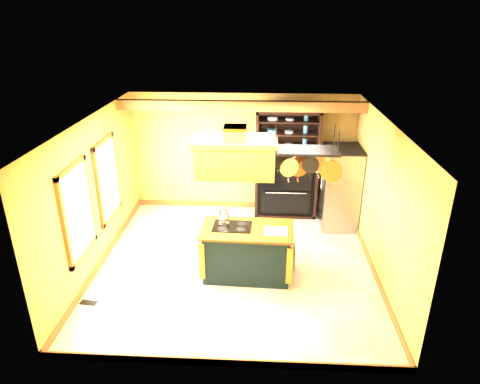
# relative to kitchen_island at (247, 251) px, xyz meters

# --- Properties ---
(floor) EXTENTS (5.00, 5.00, 0.00)m
(floor) POSITION_rel_kitchen_island_xyz_m (-0.22, 0.33, -0.47)
(floor) COLOR beige
(floor) RESTS_ON ground
(ceiling) EXTENTS (5.00, 5.00, 0.00)m
(ceiling) POSITION_rel_kitchen_island_xyz_m (-0.22, 0.33, 2.23)
(ceiling) COLOR white
(ceiling) RESTS_ON wall_back
(wall_back) EXTENTS (5.00, 0.02, 2.70)m
(wall_back) POSITION_rel_kitchen_island_xyz_m (-0.22, 2.83, 0.88)
(wall_back) COLOR #DEAE51
(wall_back) RESTS_ON floor
(wall_front) EXTENTS (5.00, 0.02, 2.70)m
(wall_front) POSITION_rel_kitchen_island_xyz_m (-0.22, -2.17, 0.88)
(wall_front) COLOR #DEAE51
(wall_front) RESTS_ON floor
(wall_left) EXTENTS (0.02, 5.00, 2.70)m
(wall_left) POSITION_rel_kitchen_island_xyz_m (-2.72, 0.33, 0.88)
(wall_left) COLOR #DEAE51
(wall_left) RESTS_ON floor
(wall_right) EXTENTS (0.02, 5.00, 2.70)m
(wall_right) POSITION_rel_kitchen_island_xyz_m (2.28, 0.33, 0.88)
(wall_right) COLOR #DEAE51
(wall_right) RESTS_ON floor
(ceiling_beam) EXTENTS (5.00, 0.15, 0.20)m
(ceiling_beam) POSITION_rel_kitchen_island_xyz_m (-0.22, 2.03, 2.12)
(ceiling_beam) COLOR olive
(ceiling_beam) RESTS_ON ceiling
(window_near) EXTENTS (0.06, 1.06, 1.56)m
(window_near) POSITION_rel_kitchen_island_xyz_m (-2.68, -0.47, 0.93)
(window_near) COLOR olive
(window_near) RESTS_ON wall_left
(window_far) EXTENTS (0.06, 1.06, 1.56)m
(window_far) POSITION_rel_kitchen_island_xyz_m (-2.68, 0.93, 0.93)
(window_far) COLOR olive
(window_far) RESTS_ON wall_left
(kitchen_island) EXTENTS (1.62, 0.94, 1.11)m
(kitchen_island) POSITION_rel_kitchen_island_xyz_m (0.00, 0.00, 0.00)
(kitchen_island) COLOR black
(kitchen_island) RESTS_ON floor
(range_hood) EXTENTS (1.32, 0.74, 0.80)m
(range_hood) POSITION_rel_kitchen_island_xyz_m (-0.20, -0.00, 1.76)
(range_hood) COLOR #C17A30
(range_hood) RESTS_ON ceiling
(pot_rack) EXTENTS (1.14, 0.52, 0.85)m
(pot_rack) POSITION_rel_kitchen_island_xyz_m (0.92, -0.00, 1.73)
(pot_rack) COLOR black
(pot_rack) RESTS_ON ceiling
(refrigerator) EXTENTS (0.75, 0.88, 1.72)m
(refrigerator) POSITION_rel_kitchen_island_xyz_m (1.89, 2.01, 0.37)
(refrigerator) COLOR gray
(refrigerator) RESTS_ON floor
(hutch) EXTENTS (1.37, 0.62, 2.43)m
(hutch) POSITION_rel_kitchen_island_xyz_m (0.77, 2.57, 0.46)
(hutch) COLOR black
(hutch) RESTS_ON floor
(floor_register) EXTENTS (0.29, 0.15, 0.01)m
(floor_register) POSITION_rel_kitchen_island_xyz_m (-2.52, -0.96, -0.46)
(floor_register) COLOR black
(floor_register) RESTS_ON floor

